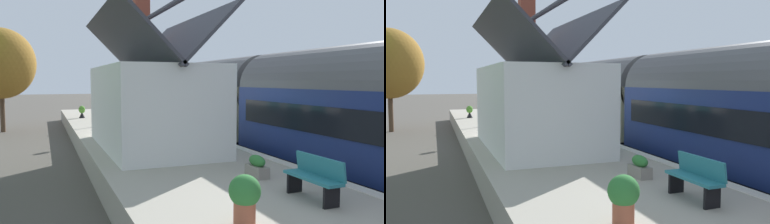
% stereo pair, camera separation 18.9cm
% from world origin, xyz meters
% --- Properties ---
extents(ground_plane, '(160.00, 160.00, 0.00)m').
position_xyz_m(ground_plane, '(0.00, 0.00, 0.00)').
color(ground_plane, '#4C473F').
extents(platform, '(32.00, 5.33, 0.85)m').
position_xyz_m(platform, '(0.00, 3.66, 0.43)').
color(platform, '#A39B8C').
rests_on(platform, ground).
extents(platform_edge_coping, '(32.00, 0.36, 0.02)m').
position_xyz_m(platform_edge_coping, '(0.00, 1.18, 0.86)').
color(platform_edge_coping, beige).
rests_on(platform_edge_coping, platform).
extents(rail_near, '(52.00, 0.08, 0.14)m').
position_xyz_m(rail_near, '(0.00, -1.62, 0.07)').
color(rail_near, gray).
rests_on(rail_near, ground).
extents(rail_far, '(52.00, 0.08, 0.14)m').
position_xyz_m(rail_far, '(0.00, -0.18, 0.07)').
color(rail_far, gray).
rests_on(rail_far, ground).
extents(train, '(27.28, 2.73, 4.32)m').
position_xyz_m(train, '(-7.84, -0.90, 2.22)').
color(train, black).
rests_on(train, ground).
extents(station_building, '(7.25, 3.66, 6.05)m').
position_xyz_m(station_building, '(-3.93, 4.08, 2.47)').
color(station_building, white).
rests_on(station_building, platform).
extents(bench_by_lamp, '(1.41, 0.46, 0.88)m').
position_xyz_m(bench_by_lamp, '(4.03, 2.46, 1.33)').
color(bench_by_lamp, '#26727F').
rests_on(bench_by_lamp, platform).
extents(bench_platform_end, '(1.41, 0.46, 0.88)m').
position_xyz_m(bench_platform_end, '(-11.18, 2.63, 1.33)').
color(bench_platform_end, '#26727F').
rests_on(bench_platform_end, platform).
extents(bench_near_building, '(1.41, 0.48, 0.88)m').
position_xyz_m(bench_near_building, '(7.04, 2.54, 1.33)').
color(bench_near_building, '#26727F').
rests_on(bench_near_building, platform).
extents(planter_edge_far, '(0.41, 0.41, 0.78)m').
position_xyz_m(planter_edge_far, '(8.25, 5.37, 1.24)').
color(planter_edge_far, black).
rests_on(planter_edge_far, platform).
extents(planter_bench_right, '(0.43, 0.43, 0.70)m').
position_xyz_m(planter_bench_right, '(2.76, 1.71, 1.21)').
color(planter_bench_right, teal).
rests_on(planter_bench_right, platform).
extents(planter_under_sign, '(0.54, 0.54, 0.86)m').
position_xyz_m(planter_under_sign, '(-11.92, 4.63, 1.34)').
color(planter_under_sign, '#9E5138').
rests_on(planter_under_sign, platform).
extents(planter_by_door, '(0.70, 0.32, 0.55)m').
position_xyz_m(planter_by_door, '(-9.14, 2.75, 1.11)').
color(planter_by_door, gray).
rests_on(planter_by_door, platform).
extents(lamp_post_platform, '(0.32, 0.50, 3.98)m').
position_xyz_m(lamp_post_platform, '(5.66, 1.93, 3.60)').
color(lamp_post_platform, black).
rests_on(lamp_post_platform, platform).
extents(station_sign_board, '(0.96, 0.06, 1.57)m').
position_xyz_m(station_sign_board, '(9.57, 1.63, 2.04)').
color(station_sign_board, black).
rests_on(station_sign_board, platform).
extents(tree_distant, '(3.93, 4.20, 6.54)m').
position_xyz_m(tree_distant, '(9.61, 10.09, 4.31)').
color(tree_distant, '#4C3828').
rests_on(tree_distant, ground).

